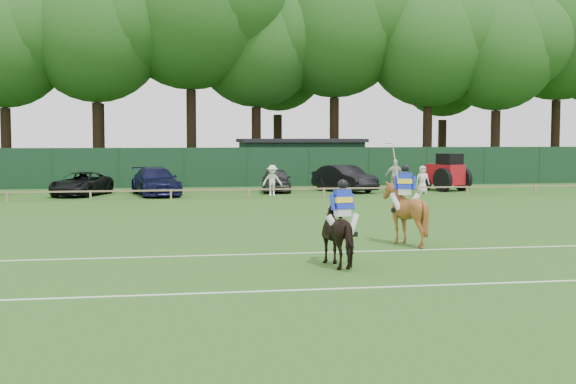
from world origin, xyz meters
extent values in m
plane|color=#1E4C14|center=(0.00, 0.00, 0.00)|extent=(160.00, 160.00, 0.00)
imported|color=black|center=(0.80, -3.23, 0.79)|extent=(1.21, 2.00, 1.57)
imported|color=brown|center=(3.53, 0.17, 0.93)|extent=(2.07, 2.16, 1.87)
imported|color=black|center=(-7.73, 21.12, 0.64)|extent=(3.47, 5.02, 1.27)
imported|color=#12143A|center=(-3.76, 20.81, 0.75)|extent=(3.01, 5.48, 1.50)
imported|color=#2F2F32|center=(3.09, 22.18, 0.68)|extent=(2.04, 4.13, 1.35)
imported|color=black|center=(7.03, 21.70, 0.76)|extent=(3.21, 4.89, 1.52)
imported|color=white|center=(2.46, 19.46, 0.83)|extent=(1.11, 0.69, 1.65)
imported|color=beige|center=(9.57, 20.13, 0.96)|extent=(1.18, 0.63, 1.91)
imported|color=silver|center=(10.95, 19.38, 0.78)|extent=(0.78, 0.51, 1.57)
cube|color=silver|center=(0.80, -3.23, 1.34)|extent=(0.41, 0.33, 0.18)
cube|color=#1B2EC6|center=(0.80, -3.23, 1.66)|extent=(0.45, 0.38, 0.51)
cube|color=yellow|center=(0.80, -3.23, 1.64)|extent=(0.48, 0.37, 0.18)
sphere|color=black|center=(0.80, -3.23, 2.03)|extent=(0.25, 0.25, 0.25)
cylinder|color=silver|center=(1.06, -3.23, 1.04)|extent=(0.41, 0.40, 0.59)
cylinder|color=silver|center=(0.55, -3.34, 1.04)|extent=(0.43, 0.31, 0.59)
cube|color=silver|center=(3.53, 0.17, 1.57)|extent=(0.43, 0.38, 0.18)
cube|color=#1B2EC6|center=(3.53, 0.17, 1.89)|extent=(0.49, 0.44, 0.51)
cube|color=yellow|center=(3.53, 0.17, 1.87)|extent=(0.51, 0.44, 0.18)
sphere|color=black|center=(3.53, 0.17, 2.26)|extent=(0.25, 0.25, 0.25)
cylinder|color=silver|center=(3.75, 0.02, 1.27)|extent=(0.47, 0.27, 0.59)
cylinder|color=silver|center=(3.27, 0.23, 1.27)|extent=(0.38, 0.45, 0.59)
cylinder|color=tan|center=(3.28, 0.34, 2.44)|extent=(0.04, 0.64, 1.17)
cube|color=silver|center=(0.00, -6.00, 0.01)|extent=(60.00, 0.10, 0.01)
cube|color=silver|center=(0.00, -1.00, 0.01)|extent=(60.00, 0.10, 0.01)
cube|color=#997F5B|center=(0.00, 18.00, 0.45)|extent=(62.00, 0.08, 0.08)
cube|color=#14351E|center=(0.00, 27.00, 1.25)|extent=(92.00, 0.04, 2.50)
cube|color=#14331E|center=(6.00, 30.00, 1.40)|extent=(8.00, 4.00, 2.80)
cube|color=black|center=(6.00, 30.00, 2.92)|extent=(8.40, 4.40, 0.24)
cube|color=#AF1018|center=(13.09, 21.50, 0.96)|extent=(1.90, 2.48, 1.19)
cube|color=black|center=(13.23, 21.16, 1.78)|extent=(1.45, 1.51, 0.82)
cylinder|color=black|center=(12.60, 20.62, 0.69)|extent=(0.75, 1.38, 1.37)
cylinder|color=black|center=(14.05, 21.18, 0.69)|extent=(0.75, 1.38, 1.37)
cylinder|color=black|center=(12.12, 22.11, 0.37)|extent=(0.52, 0.78, 0.73)
cylinder|color=black|center=(13.41, 22.60, 0.37)|extent=(0.52, 0.78, 0.73)
camera|label=1|loc=(-3.72, -21.61, 3.22)|focal=48.00mm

